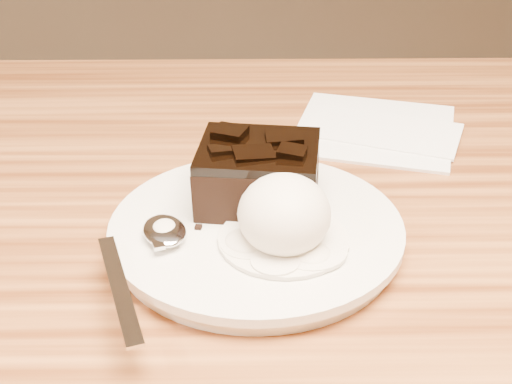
{
  "coord_description": "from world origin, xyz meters",
  "views": [
    {
      "loc": [
        0.0,
        -0.47,
        1.06
      ],
      "look_at": [
        0.01,
        -0.0,
        0.79
      ],
      "focal_mm": 50.44,
      "sensor_mm": 36.0,
      "label": 1
    }
  ],
  "objects_px": {
    "plate": "(256,233)",
    "ice_cream_scoop": "(284,214)",
    "spoon": "(165,233)",
    "napkin": "(374,128)",
    "brownie": "(259,177)"
  },
  "relations": [
    {
      "from": "brownie",
      "to": "spoon",
      "type": "distance_m",
      "value": 0.09
    },
    {
      "from": "brownie",
      "to": "spoon",
      "type": "relative_size",
      "value": 0.52
    },
    {
      "from": "brownie",
      "to": "spoon",
      "type": "height_order",
      "value": "brownie"
    },
    {
      "from": "plate",
      "to": "napkin",
      "type": "xyz_separation_m",
      "value": [
        0.12,
        0.2,
        -0.01
      ]
    },
    {
      "from": "plate",
      "to": "spoon",
      "type": "xyz_separation_m",
      "value": [
        -0.07,
        -0.02,
        0.01
      ]
    },
    {
      "from": "brownie",
      "to": "napkin",
      "type": "relative_size",
      "value": 0.59
    },
    {
      "from": "spoon",
      "to": "napkin",
      "type": "relative_size",
      "value": 1.14
    },
    {
      "from": "plate",
      "to": "brownie",
      "type": "bearing_deg",
      "value": 85.99
    },
    {
      "from": "spoon",
      "to": "napkin",
      "type": "xyz_separation_m",
      "value": [
        0.19,
        0.22,
        -0.02
      ]
    },
    {
      "from": "ice_cream_scoop",
      "to": "spoon",
      "type": "xyz_separation_m",
      "value": [
        -0.09,
        0.01,
        -0.02
      ]
    },
    {
      "from": "brownie",
      "to": "spoon",
      "type": "xyz_separation_m",
      "value": [
        -0.07,
        -0.05,
        -0.02
      ]
    },
    {
      "from": "plate",
      "to": "ice_cream_scoop",
      "type": "height_order",
      "value": "ice_cream_scoop"
    },
    {
      "from": "ice_cream_scoop",
      "to": "spoon",
      "type": "height_order",
      "value": "ice_cream_scoop"
    },
    {
      "from": "ice_cream_scoop",
      "to": "napkin",
      "type": "xyz_separation_m",
      "value": [
        0.1,
        0.23,
        -0.04
      ]
    },
    {
      "from": "ice_cream_scoop",
      "to": "napkin",
      "type": "height_order",
      "value": "ice_cream_scoop"
    }
  ]
}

